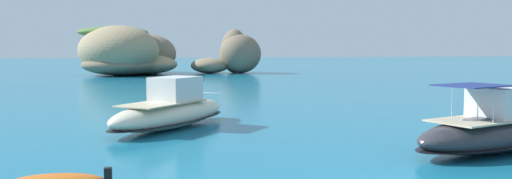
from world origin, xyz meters
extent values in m
ellipsoid|color=#84755B|center=(-9.31, 71.40, 3.14)|extent=(11.47, 11.89, 6.28)
ellipsoid|color=#756651|center=(-7.14, 70.33, 3.06)|extent=(11.83, 12.49, 6.12)
ellipsoid|color=#9E8966|center=(-11.50, 64.10, 3.63)|extent=(16.28, 17.37, 7.25)
ellipsoid|color=#756651|center=(-11.07, 63.85, 1.53)|extent=(15.71, 15.72, 3.06)
ellipsoid|color=#9E8966|center=(-8.16, 65.86, 1.53)|extent=(14.45, 14.27, 3.06)
ellipsoid|color=#517538|center=(-12.36, 67.06, 6.32)|extent=(10.31, 9.38, 1.75)
ellipsoid|color=#756651|center=(6.17, 67.57, 3.49)|extent=(4.61, 5.72, 6.98)
ellipsoid|color=#84755B|center=(2.13, 66.87, 1.23)|extent=(8.07, 8.16, 2.45)
ellipsoid|color=#756651|center=(6.92, 66.30, 3.05)|extent=(8.89, 9.13, 6.10)
ellipsoid|color=#2D2D33|center=(5.87, 5.24, 0.69)|extent=(8.47, 4.93, 1.38)
ellipsoid|color=black|center=(5.87, 5.24, 0.38)|extent=(8.64, 5.03, 0.17)
cube|color=#C6B793|center=(5.30, 5.05, 1.28)|extent=(4.90, 3.40, 0.06)
cube|color=silver|center=(6.26, 5.37, 1.88)|extent=(2.70, 2.35, 1.14)
cube|color=navy|center=(4.53, 4.78, 2.58)|extent=(2.92, 2.59, 0.04)
cylinder|color=silver|center=(4.25, 5.59, 1.93)|extent=(0.03, 0.03, 1.30)
cylinder|color=silver|center=(4.80, 3.98, 1.93)|extent=(0.03, 0.03, 1.30)
ellipsoid|color=beige|center=(-5.98, 13.46, 0.71)|extent=(7.19, 8.03, 1.41)
ellipsoid|color=black|center=(-5.98, 13.46, 0.39)|extent=(7.33, 8.19, 0.17)
cube|color=#C6B793|center=(-6.37, 12.97, 1.31)|extent=(4.53, 4.89, 0.06)
cube|color=silver|center=(-5.72, 13.78, 1.92)|extent=(2.83, 2.91, 1.16)
cube|color=#2D4756|center=(-4.97, 14.70, 2.04)|extent=(1.43, 1.23, 0.62)
cylinder|color=silver|center=(-3.93, 15.97, 1.49)|extent=(1.38, 1.13, 0.04)
cube|color=black|center=(-8.12, 3.08, 0.40)|extent=(0.21, 0.21, 0.36)
camera|label=1|loc=(-6.89, -11.23, 3.92)|focal=35.00mm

